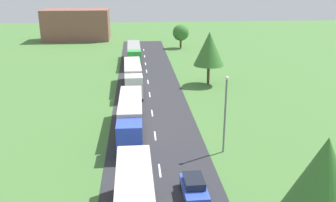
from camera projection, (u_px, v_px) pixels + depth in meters
road at (159, 167)px, 33.58m from camera, size 10.00×140.00×0.06m
lane_marking_centre at (162, 185)px, 30.63m from camera, size 0.16×122.80×0.01m
truck_second at (131, 115)px, 40.24m from camera, size 2.60×12.97×3.60m
truck_third at (133, 75)px, 56.35m from camera, size 2.83×13.18×3.73m
truck_fourth at (134, 53)px, 73.85m from camera, size 2.64×14.31×3.59m
car_second at (194, 187)px, 28.79m from camera, size 1.86×4.02×1.57m
lamppost_second at (225, 111)px, 35.24m from camera, size 0.36×0.36×7.70m
tree_oak at (323, 178)px, 21.90m from camera, size 4.74×4.74×7.72m
tree_birch at (181, 33)px, 89.35m from camera, size 3.91×3.91×5.68m
tree_maple at (209, 49)px, 57.88m from camera, size 4.80×4.80×8.42m
distant_building at (77, 25)px, 100.92m from camera, size 17.57×8.85×8.22m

